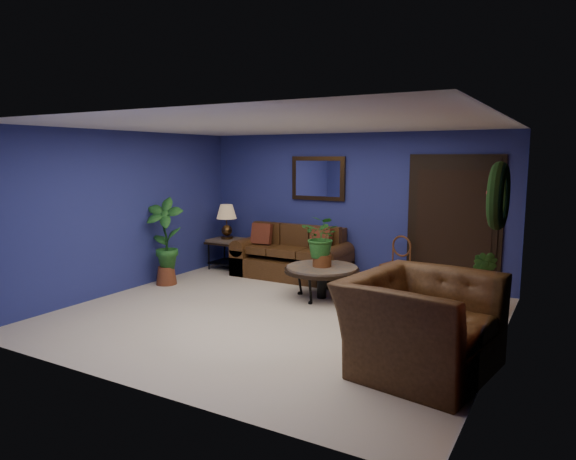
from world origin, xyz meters
The scene contains 18 objects.
floor centered at (0.00, 0.00, 0.00)m, with size 5.50×5.50×0.00m, color #C1B4A0.
wall_back centered at (0.00, 2.50, 1.25)m, with size 5.50×0.04×2.50m, color navy.
wall_left centered at (-2.75, 0.00, 1.25)m, with size 0.04×5.00×2.50m, color navy.
wall_right_brick centered at (2.75, 0.00, 1.25)m, with size 0.04×5.00×2.50m, color maroon.
ceiling centered at (0.00, 0.00, 2.50)m, with size 5.50×5.00×0.02m, color silver.
crown_molding centered at (2.72, 0.00, 2.43)m, with size 0.03×5.00×0.14m, color white.
wall_mirror centered at (-0.60, 2.46, 1.72)m, with size 1.02×0.06×0.77m, color #472F16.
closet_door centered at (1.75, 2.47, 1.05)m, with size 1.44×0.06×2.18m, color black.
wreath centered at (2.69, 0.05, 1.70)m, with size 0.72×0.72×0.16m, color black.
sofa centered at (-0.89, 2.08, 0.30)m, with size 2.03×0.88×0.91m.
coffee_table centered at (0.16, 1.09, 0.42)m, with size 1.12×1.12×0.48m.
end_table centered at (-2.30, 2.05, 0.43)m, with size 0.62×0.62×0.57m.
table_lamp centered at (-2.30, 2.05, 0.97)m, with size 0.38×0.38×0.62m.
side_chair centered at (0.99, 2.11, 0.49)m, with size 0.44×0.44×0.86m.
armchair centered at (2.15, -0.79, 0.47)m, with size 1.45×1.27×0.94m, color #4E2E16.
coffee_plant centered at (0.16, 1.09, 0.90)m, with size 0.59×0.51×0.77m.
floor_plant centered at (2.35, 1.44, 0.45)m, with size 0.43×0.37×0.87m.
tall_plant centered at (-2.45, 0.56, 0.78)m, with size 0.73×0.61×1.44m.
Camera 1 is at (3.42, -5.67, 2.11)m, focal length 32.00 mm.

